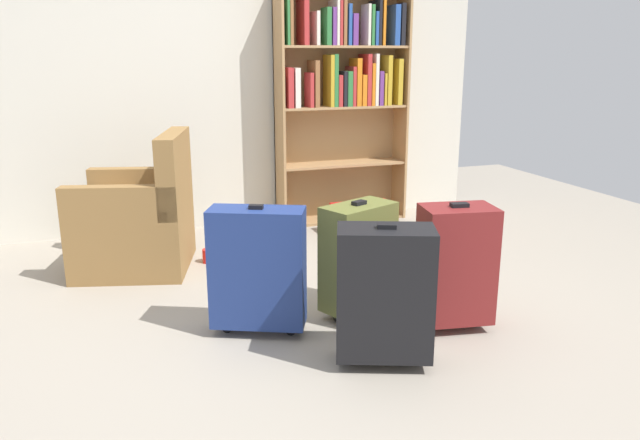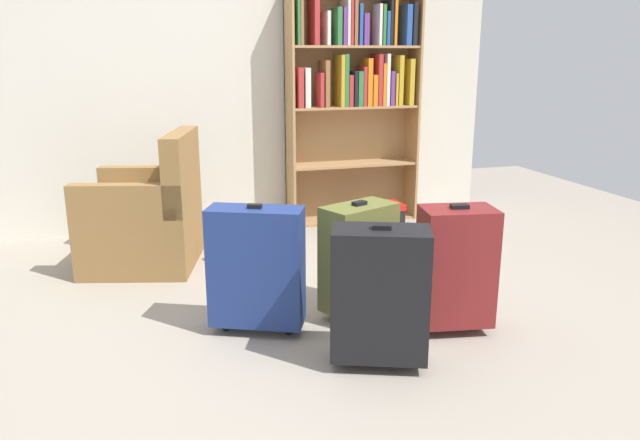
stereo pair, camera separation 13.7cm
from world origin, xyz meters
name	(u,v)px [view 2 (the right image)]	position (x,y,z in m)	size (l,w,h in m)	color
ground_plane	(306,333)	(0.00, 0.00, 0.00)	(7.72, 7.72, 0.00)	#9E9384
back_wall	(229,65)	(0.00, 2.23, 1.30)	(4.41, 0.10, 2.60)	beige
bookshelf	(354,86)	(0.99, 2.04, 1.13)	(1.09, 0.27, 1.90)	#A87F51
armchair	(147,219)	(-0.73, 1.33, 0.32)	(0.86, 0.86, 0.90)	olive
mug	(216,254)	(-0.29, 1.27, 0.05)	(0.12, 0.08, 0.10)	red
storage_box	(372,218)	(0.99, 1.60, 0.13)	(0.48, 0.23, 0.24)	black
suitcase_black	(380,294)	(0.23, -0.41, 0.35)	(0.49, 0.37, 0.67)	black
suitcase_olive	(359,257)	(0.33, 0.13, 0.34)	(0.45, 0.35, 0.64)	brown
suitcase_navy_blue	(256,267)	(-0.23, 0.09, 0.35)	(0.51, 0.37, 0.68)	navy
suitcase_dark_red	(456,266)	(0.74, -0.18, 0.35)	(0.40, 0.30, 0.67)	maroon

